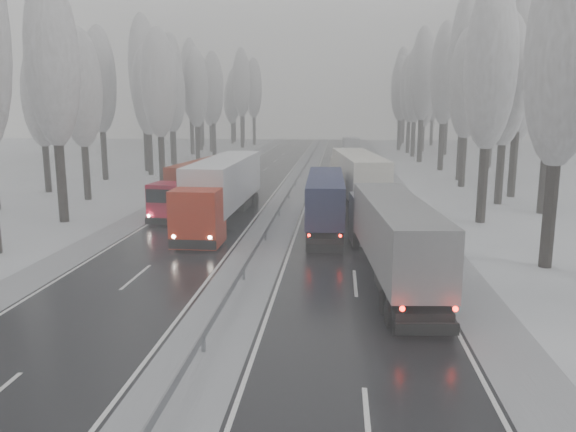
% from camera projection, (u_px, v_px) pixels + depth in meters
% --- Properties ---
extents(ground, '(260.00, 260.00, 0.00)m').
position_uv_depth(ground, '(168.00, 417.00, 14.83)').
color(ground, white).
rests_on(ground, ground).
extents(carriageway_right, '(7.50, 200.00, 0.03)m').
position_uv_depth(carriageway_right, '(349.00, 212.00, 43.69)').
color(carriageway_right, black).
rests_on(carriageway_right, ground).
extents(carriageway_left, '(7.50, 200.00, 0.03)m').
position_uv_depth(carriageway_left, '(216.00, 210.00, 44.62)').
color(carriageway_left, black).
rests_on(carriageway_left, ground).
extents(median_slush, '(3.00, 200.00, 0.04)m').
position_uv_depth(median_slush, '(282.00, 211.00, 44.15)').
color(median_slush, '#A3A5AB').
rests_on(median_slush, ground).
extents(shoulder_right, '(2.40, 200.00, 0.04)m').
position_uv_depth(shoulder_right, '(413.00, 213.00, 43.25)').
color(shoulder_right, '#A3A5AB').
rests_on(shoulder_right, ground).
extents(shoulder_left, '(2.40, 200.00, 0.04)m').
position_uv_depth(shoulder_left, '(156.00, 209.00, 45.06)').
color(shoulder_left, '#A3A5AB').
rests_on(shoulder_left, ground).
extents(median_guardrail, '(0.12, 200.00, 0.76)m').
position_uv_depth(median_guardrail, '(282.00, 204.00, 44.03)').
color(median_guardrail, slate).
rests_on(median_guardrail, ground).
extents(tree_16, '(3.60, 3.60, 16.53)m').
position_uv_depth(tree_16, '(564.00, 52.00, 26.78)').
color(tree_16, black).
rests_on(tree_16, ground).
extents(tree_18, '(3.60, 3.60, 16.58)m').
position_uv_depth(tree_18, '(490.00, 67.00, 37.93)').
color(tree_18, black).
rests_on(tree_18, ground).
extents(tree_19, '(3.60, 3.60, 14.57)m').
position_uv_depth(tree_19, '(551.00, 89.00, 41.60)').
color(tree_19, black).
rests_on(tree_19, ground).
extents(tree_20, '(3.60, 3.60, 15.71)m').
position_uv_depth(tree_20, '(506.00, 81.00, 45.69)').
color(tree_20, black).
rests_on(tree_20, ground).
extents(tree_21, '(3.60, 3.60, 18.62)m').
position_uv_depth(tree_21, '(521.00, 61.00, 49.04)').
color(tree_21, black).
rests_on(tree_21, ground).
extents(tree_22, '(3.60, 3.60, 15.86)m').
position_uv_depth(tree_22, '(467.00, 85.00, 55.95)').
color(tree_22, black).
rests_on(tree_22, ground).
extents(tree_23, '(3.60, 3.60, 13.55)m').
position_uv_depth(tree_23, '(518.00, 100.00, 59.58)').
color(tree_23, black).
rests_on(tree_23, ground).
extents(tree_24, '(3.60, 3.60, 20.49)m').
position_uv_depth(tree_24, '(466.00, 59.00, 60.60)').
color(tree_24, black).
rests_on(tree_24, ground).
extents(tree_25, '(3.60, 3.60, 19.44)m').
position_uv_depth(tree_25, '(520.00, 67.00, 64.03)').
color(tree_25, black).
rests_on(tree_25, ground).
extents(tree_26, '(3.60, 3.60, 18.78)m').
position_uv_depth(tree_26, '(445.00, 75.00, 70.86)').
color(tree_26, black).
rests_on(tree_26, ground).
extents(tree_27, '(3.60, 3.60, 17.62)m').
position_uv_depth(tree_27, '(494.00, 82.00, 74.28)').
color(tree_27, black).
rests_on(tree_27, ground).
extents(tree_28, '(3.60, 3.60, 19.62)m').
position_uv_depth(tree_28, '(423.00, 75.00, 81.31)').
color(tree_28, black).
rests_on(tree_28, ground).
extents(tree_29, '(3.60, 3.60, 18.11)m').
position_uv_depth(tree_29, '(468.00, 83.00, 84.75)').
color(tree_29, black).
rests_on(tree_29, ground).
extents(tree_30, '(3.60, 3.60, 17.86)m').
position_uv_depth(tree_30, '(415.00, 85.00, 91.04)').
color(tree_30, black).
rests_on(tree_30, ground).
extents(tree_31, '(3.60, 3.60, 18.58)m').
position_uv_depth(tree_31, '(448.00, 83.00, 94.34)').
color(tree_31, black).
rests_on(tree_31, ground).
extents(tree_32, '(3.60, 3.60, 17.33)m').
position_uv_depth(tree_32, '(410.00, 89.00, 98.44)').
color(tree_32, black).
rests_on(tree_32, ground).
extents(tree_33, '(3.60, 3.60, 14.33)m').
position_uv_depth(tree_33, '(424.00, 100.00, 102.43)').
color(tree_33, black).
rests_on(tree_33, ground).
extents(tree_34, '(3.60, 3.60, 17.63)m').
position_uv_depth(tree_34, '(401.00, 89.00, 105.43)').
color(tree_34, black).
rests_on(tree_34, ground).
extents(tree_35, '(3.60, 3.60, 18.25)m').
position_uv_depth(tree_35, '(447.00, 88.00, 108.44)').
color(tree_35, black).
rests_on(tree_35, ground).
extents(tree_36, '(3.60, 3.60, 20.23)m').
position_uv_depth(tree_36, '(402.00, 82.00, 114.62)').
color(tree_36, black).
rests_on(tree_36, ground).
extents(tree_37, '(3.60, 3.60, 16.37)m').
position_uv_depth(tree_37, '(433.00, 95.00, 118.38)').
color(tree_37, black).
rests_on(tree_37, ground).
extents(tree_38, '(3.60, 3.60, 17.97)m').
position_uv_depth(tree_38, '(404.00, 91.00, 125.07)').
color(tree_38, black).
rests_on(tree_38, ground).
extents(tree_39, '(3.60, 3.60, 16.19)m').
position_uv_depth(tree_39, '(415.00, 97.00, 128.95)').
color(tree_39, black).
rests_on(tree_39, ground).
extents(tree_58, '(3.60, 3.60, 17.21)m').
position_uv_depth(tree_58, '(52.00, 62.00, 38.07)').
color(tree_58, black).
rests_on(tree_58, ground).
extents(tree_60, '(3.60, 3.60, 14.84)m').
position_uv_depth(tree_60, '(81.00, 89.00, 48.01)').
color(tree_60, black).
rests_on(tree_60, ground).
extents(tree_61, '(3.60, 3.60, 13.95)m').
position_uv_depth(tree_61, '(41.00, 97.00, 52.54)').
color(tree_61, black).
rests_on(tree_61, ground).
extents(tree_62, '(3.60, 3.60, 16.04)m').
position_uv_depth(tree_62, '(159.00, 84.00, 56.84)').
color(tree_62, black).
rests_on(tree_62, ground).
extents(tree_63, '(3.60, 3.60, 16.88)m').
position_uv_depth(tree_63, '(100.00, 81.00, 61.35)').
color(tree_63, black).
rests_on(tree_63, ground).
extents(tree_64, '(3.60, 3.60, 15.42)m').
position_uv_depth(tree_64, '(147.00, 91.00, 66.08)').
color(tree_64, black).
rests_on(tree_64, ground).
extents(tree_65, '(3.60, 3.60, 19.48)m').
position_uv_depth(tree_65, '(143.00, 70.00, 69.66)').
color(tree_65, black).
rests_on(tree_65, ground).
extents(tree_66, '(3.60, 3.60, 15.23)m').
position_uv_depth(tree_66, '(172.00, 94.00, 75.51)').
color(tree_66, black).
rests_on(tree_66, ground).
extents(tree_67, '(3.60, 3.60, 17.09)m').
position_uv_depth(tree_67, '(170.00, 86.00, 79.32)').
color(tree_67, black).
rests_on(tree_67, ground).
extents(tree_68, '(3.60, 3.60, 16.65)m').
position_uv_depth(tree_68, '(196.00, 88.00, 81.81)').
color(tree_68, black).
rests_on(tree_68, ground).
extents(tree_69, '(3.60, 3.60, 19.35)m').
position_uv_depth(tree_69, '(171.00, 78.00, 85.82)').
color(tree_69, black).
rests_on(tree_69, ground).
extents(tree_70, '(3.60, 3.60, 17.09)m').
position_uv_depth(tree_70, '(213.00, 89.00, 91.59)').
color(tree_70, black).
rests_on(tree_70, ground).
extents(tree_71, '(3.60, 3.60, 19.61)m').
position_uv_depth(tree_71, '(190.00, 80.00, 95.62)').
color(tree_71, black).
rests_on(tree_71, ground).
extents(tree_72, '(3.60, 3.60, 15.11)m').
position_uv_depth(tree_72, '(210.00, 98.00, 101.20)').
color(tree_72, black).
rests_on(tree_72, ground).
extents(tree_73, '(3.60, 3.60, 17.22)m').
position_uv_depth(tree_73, '(200.00, 91.00, 105.11)').
color(tree_73, black).
rests_on(tree_73, ground).
extents(tree_74, '(3.60, 3.60, 19.68)m').
position_uv_depth(tree_74, '(241.00, 83.00, 110.85)').
color(tree_74, black).
rests_on(tree_74, ground).
extents(tree_75, '(3.60, 3.60, 18.60)m').
position_uv_depth(tree_75, '(201.00, 88.00, 115.70)').
color(tree_75, black).
rests_on(tree_75, ground).
extents(tree_76, '(3.60, 3.60, 18.55)m').
position_uv_depth(tree_76, '(254.00, 89.00, 120.08)').
color(tree_76, black).
rests_on(tree_76, ground).
extents(tree_77, '(3.60, 3.60, 14.32)m').
position_uv_depth(tree_77, '(232.00, 102.00, 125.00)').
color(tree_77, black).
rests_on(tree_77, ground).
extents(tree_78, '(3.60, 3.60, 19.55)m').
position_uv_depth(tree_78, '(243.00, 87.00, 126.71)').
color(tree_78, black).
rests_on(tree_78, ground).
extents(tree_79, '(3.60, 3.60, 17.07)m').
position_uv_depth(tree_79, '(234.00, 94.00, 131.17)').
color(tree_79, black).
rests_on(tree_79, ground).
extents(truck_grey_tarp, '(3.64, 15.39, 3.92)m').
position_uv_depth(truck_grey_tarp, '(391.00, 231.00, 26.55)').
color(truck_grey_tarp, '#56565B').
rests_on(truck_grey_tarp, ground).
extents(truck_blue_box, '(2.55, 14.29, 3.65)m').
position_uv_depth(truck_blue_box, '(325.00, 197.00, 37.85)').
color(truck_blue_box, navy).
rests_on(truck_blue_box, ground).
extents(truck_cream_box, '(4.64, 17.28, 4.39)m').
position_uv_depth(truck_cream_box, '(356.00, 175.00, 46.03)').
color(truck_cream_box, beige).
rests_on(truck_cream_box, ground).
extents(box_truck_distant, '(2.82, 8.22, 3.03)m').
position_uv_depth(box_truck_distant, '(350.00, 146.00, 96.01)').
color(box_truck_distant, silver).
rests_on(box_truck_distant, ground).
extents(truck_red_white, '(2.98, 17.57, 4.49)m').
position_uv_depth(truck_red_white, '(223.00, 187.00, 38.93)').
color(truck_red_white, '#B61F0A').
rests_on(truck_red_white, ground).
extents(truck_red_red, '(4.01, 14.69, 3.74)m').
position_uv_depth(truck_red_red, '(202.00, 181.00, 45.53)').
color(truck_red_red, '#A00921').
rests_on(truck_red_red, ground).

